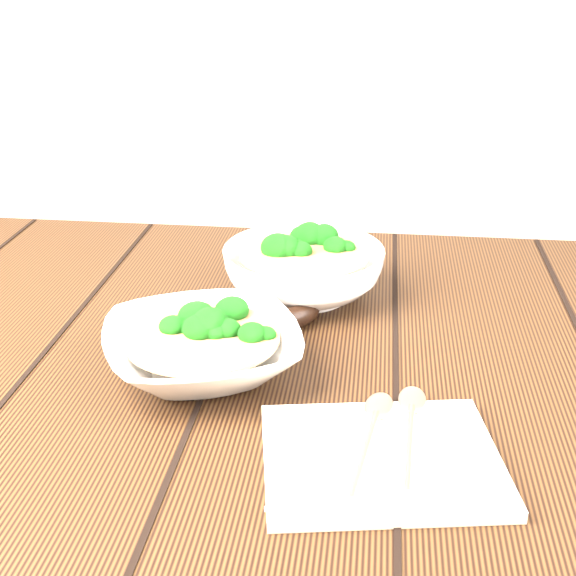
{
  "coord_description": "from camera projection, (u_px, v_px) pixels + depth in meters",
  "views": [
    {
      "loc": [
        0.15,
        -0.82,
        1.19
      ],
      "look_at": [
        0.05,
        0.05,
        0.8
      ],
      "focal_mm": 50.0,
      "sensor_mm": 36.0,
      "label": 1
    }
  ],
  "objects": [
    {
      "name": "spoon_left",
      "position": [
        373.0,
        424.0,
        0.76
      ],
      "size": [
        0.04,
        0.17,
        0.01
      ],
      "color": "#9F9B8D",
      "rests_on": "napkin"
    },
    {
      "name": "soup_bowl_back",
      "position": [
        304.0,
        270.0,
        1.05
      ],
      "size": [
        0.25,
        0.25,
        0.08
      ],
      "color": "silver",
      "rests_on": "table"
    },
    {
      "name": "napkin",
      "position": [
        381.0,
        459.0,
        0.72
      ],
      "size": [
        0.24,
        0.21,
        0.01
      ],
      "primitive_type": "cube",
      "rotation": [
        0.0,
        0.0,
        0.17
      ],
      "color": "beige",
      "rests_on": "table"
    },
    {
      "name": "trivet",
      "position": [
        274.0,
        305.0,
        1.0
      ],
      "size": [
        0.12,
        0.12,
        0.03
      ],
      "primitive_type": "torus",
      "rotation": [
        0.0,
        0.0,
        -0.04
      ],
      "color": "black",
      "rests_on": "table"
    },
    {
      "name": "table",
      "position": [
        244.0,
        429.0,
        0.99
      ],
      "size": [
        1.2,
        0.8,
        0.75
      ],
      "color": "#34200F",
      "rests_on": "ground"
    },
    {
      "name": "spoon_right",
      "position": [
        411.0,
        418.0,
        0.77
      ],
      "size": [
        0.03,
        0.17,
        0.01
      ],
      "color": "#9F9B8D",
      "rests_on": "napkin"
    },
    {
      "name": "soup_bowl_front",
      "position": [
        203.0,
        348.0,
        0.87
      ],
      "size": [
        0.27,
        0.27,
        0.06
      ],
      "color": "silver",
      "rests_on": "table"
    }
  ]
}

